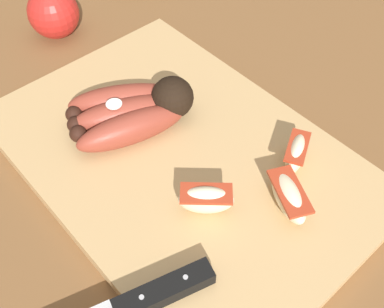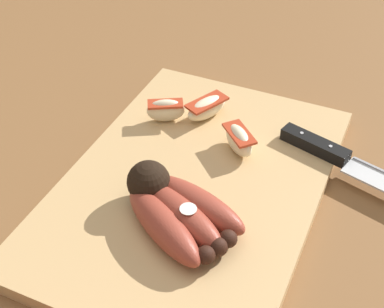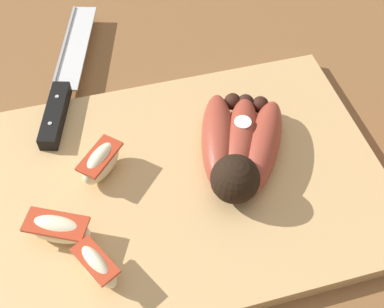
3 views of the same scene
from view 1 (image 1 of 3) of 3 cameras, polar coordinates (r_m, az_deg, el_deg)
name	(u,v)px [view 1 (image 1 of 3)]	position (r m, az deg, el deg)	size (l,w,h in m)	color
ground_plane	(187,168)	(0.56, -0.69, -1.78)	(6.00, 6.00, 0.00)	brown
cutting_board	(178,159)	(0.56, -1.83, -0.59)	(0.47, 0.32, 0.02)	tan
banana_bunch	(134,111)	(0.58, -7.29, 5.39)	(0.14, 0.16, 0.06)	black
apple_wedge_near	(289,196)	(0.51, 12.01, -5.19)	(0.07, 0.06, 0.03)	beige
apple_wedge_middle	(296,153)	(0.54, 12.91, 0.15)	(0.05, 0.06, 0.04)	beige
apple_wedge_far	(206,199)	(0.49, 1.77, -5.72)	(0.06, 0.06, 0.04)	beige
whole_apple	(53,13)	(0.77, -16.99, 16.58)	(0.08, 0.08, 0.09)	red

